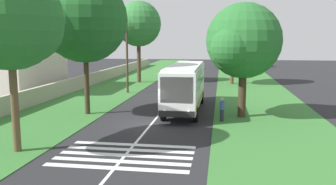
{
  "coord_description": "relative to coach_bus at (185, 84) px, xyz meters",
  "views": [
    {
      "loc": [
        -22.87,
        -4.67,
        5.75
      ],
      "look_at": [
        4.34,
        -0.54,
        1.6
      ],
      "focal_mm": 37.66,
      "sensor_mm": 36.0,
      "label": 1
    }
  ],
  "objects": [
    {
      "name": "roadside_tree_right_0",
      "position": [
        17.87,
        -4.01,
        4.49
      ],
      "size": [
        7.27,
        6.11,
        9.76
      ],
      "color": "brown",
      "rests_on": "grass_verge_right"
    },
    {
      "name": "utility_pole",
      "position": [
        8.54,
        7.16,
        1.83
      ],
      "size": [
        0.24,
        1.4,
        7.59
      ],
      "color": "#473828",
      "rests_on": "grass_verge_left"
    },
    {
      "name": "trailing_car_1",
      "position": [
        22.84,
        3.64,
        -1.48
      ],
      "size": [
        4.3,
        1.78,
        1.43
      ],
      "color": "gold",
      "rests_on": "ground"
    },
    {
      "name": "zebra_crossing",
      "position": [
        -11.76,
        1.8,
        -2.14
      ],
      "size": [
        4.05,
        6.8,
        0.01
      ],
      "color": "silver",
      "rests_on": "ground"
    },
    {
      "name": "ground",
      "position": [
        -5.37,
        1.8,
        -2.15
      ],
      "size": [
        160.0,
        160.0,
        0.0
      ],
      "primitive_type": "plane",
      "color": "#262628"
    },
    {
      "name": "grass_verge_right",
      "position": [
        9.63,
        -6.4,
        -2.13
      ],
      "size": [
        120.0,
        8.0,
        0.04
      ],
      "primitive_type": "cube",
      "color": "#387533",
      "rests_on": "ground"
    },
    {
      "name": "centre_line",
      "position": [
        9.63,
        1.8,
        -2.14
      ],
      "size": [
        110.0,
        0.16,
        0.01
      ],
      "primitive_type": "cube",
      "color": "silver",
      "rests_on": "ground"
    },
    {
      "name": "grass_verge_left",
      "position": [
        9.63,
        10.0,
        -2.13
      ],
      "size": [
        120.0,
        8.0,
        0.04
      ],
      "primitive_type": "cube",
      "color": "#387533",
      "rests_on": "ground"
    },
    {
      "name": "roadside_tree_right_2",
      "position": [
        -1.79,
        -4.34,
        3.38
      ],
      "size": [
        6.33,
        5.48,
        8.37
      ],
      "color": "#3D2D1E",
      "rests_on": "grass_verge_right"
    },
    {
      "name": "roadside_tree_left_0",
      "position": [
        -2.67,
        7.5,
        4.92
      ],
      "size": [
        7.37,
        6.44,
        10.4
      ],
      "color": "#3D2D1E",
      "rests_on": "grass_verge_left"
    },
    {
      "name": "pedestrian",
      "position": [
        -3.7,
        -2.98,
        -1.24
      ],
      "size": [
        0.34,
        0.34,
        1.69
      ],
      "color": "#26262D",
      "rests_on": "grass_verge_right"
    },
    {
      "name": "trailing_car_0",
      "position": [
        16.71,
        3.36,
        -1.48
      ],
      "size": [
        4.3,
        1.78,
        1.43
      ],
      "color": "gray",
      "rests_on": "ground"
    },
    {
      "name": "roadside_tree_left_2",
      "position": [
        -11.97,
        7.64,
        4.49
      ],
      "size": [
        6.76,
        5.33,
        9.39
      ],
      "color": "brown",
      "rests_on": "grass_verge_left"
    },
    {
      "name": "roadside_tree_left_1",
      "position": [
        17.92,
        8.21,
        5.51
      ],
      "size": [
        6.81,
        6.0,
        10.77
      ],
      "color": "#4C3826",
      "rests_on": "grass_verge_left"
    },
    {
      "name": "coach_bus",
      "position": [
        0.0,
        0.0,
        0.0
      ],
      "size": [
        11.16,
        2.62,
        3.73
      ],
      "color": "white",
      "rests_on": "ground"
    },
    {
      "name": "roadside_building",
      "position": [
        8.25,
        19.86,
        1.56
      ],
      "size": [
        11.56,
        7.7,
        7.29
      ],
      "color": "beige",
      "rests_on": "ground"
    },
    {
      "name": "roadside_tree_right_1",
      "position": [
        45.86,
        -3.92,
        3.53
      ],
      "size": [
        6.99,
        6.2,
        8.87
      ],
      "color": "#3D2D1E",
      "rests_on": "grass_verge_right"
    },
    {
      "name": "roadside_wall",
      "position": [
        14.63,
        13.4,
        -1.36
      ],
      "size": [
        70.0,
        0.4,
        1.49
      ],
      "primitive_type": "cube",
      "color": "#B2A893",
      "rests_on": "grass_verge_left"
    }
  ]
}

